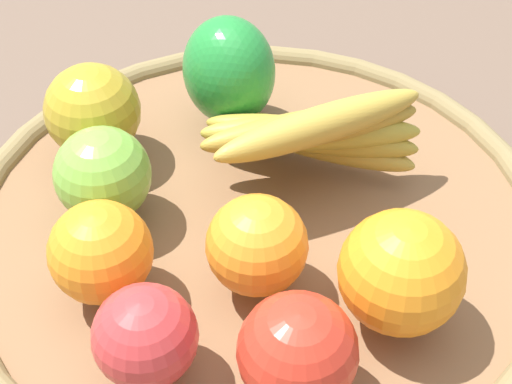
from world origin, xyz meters
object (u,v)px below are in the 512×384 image
Objects in this scene: orange_0 at (401,272)px; orange_1 at (101,252)px; orange_2 at (257,245)px; banana_bunch at (314,133)px; bell_pepper at (229,71)px; apple_0 at (103,174)px; apple_3 at (298,352)px; apple_2 at (93,111)px; apple_1 at (145,336)px.

orange_1 is at bearing 132.20° from orange_0.
orange_2 is 0.10m from orange_0.
banana_bunch is 2.08× the size of orange_0.
bell_pepper is at bearing 55.92° from orange_2.
apple_3 is at bearing -89.54° from apple_0.
apple_2 is 0.28m from orange_0.
orange_1 is 0.20m from orange_0.
apple_2 is at bearing 83.27° from apple_3.
apple_1 is at bearing -114.64° from apple_2.
apple_0 is 1.02× the size of orange_1.
bell_pepper is at bearing -19.84° from apple_2.
bell_pepper is at bearing 77.35° from orange_0.
orange_0 is at bearing -47.80° from orange_1.
apple_0 is at bearing 66.64° from apple_1.
apple_3 is 0.09m from orange_0.
apple_0 is at bearing 107.58° from orange_2.
orange_2 is (-0.11, -0.06, -0.00)m from banana_bunch.
apple_2 is 0.19m from orange_2.
banana_bunch is 2.62× the size of apple_1.
bell_pepper is 1.14× the size of orange_0.
orange_1 is at bearing 142.22° from orange_2.
bell_pepper reaches higher than apple_0.
apple_2 is 0.22m from apple_1.
bell_pepper is (0.19, 0.09, 0.01)m from orange_1.
orange_0 reaches higher than banana_bunch.
apple_2 reaches higher than apple_1.
orange_0 is at bearing -1.76° from apple_3.
orange_0 is at bearing -2.54° from bell_pepper.
banana_bunch is 0.16m from apple_0.
orange_0 reaches higher than orange_1.
bell_pepper is at bearing 92.23° from banana_bunch.
bell_pepper is (-0.00, 0.10, 0.01)m from banana_bunch.
orange_0 is at bearing -66.60° from apple_0.
apple_0 is 0.99× the size of apple_3.
orange_2 is at bearing -23.96° from bell_pepper.
orange_0 reaches higher than apple_0.
apple_0 is (-0.15, 0.07, -0.00)m from banana_bunch.
orange_0 is (0.15, -0.07, 0.01)m from apple_1.
orange_1 is (-0.19, 0.01, -0.00)m from banana_bunch.
banana_bunch reaches higher than apple_2.
apple_3 is 0.77× the size of bell_pepper.
orange_2 reaches higher than apple_1.
orange_2 is (0.04, 0.08, -0.00)m from apple_3.
orange_2 is at bearing -152.68° from banana_bunch.
orange_1 is at bearing -120.77° from apple_2.
orange_0 reaches higher than apple_2.
orange_0 reaches higher than apple_1.
apple_2 is at bearing 91.88° from orange_2.
bell_pepper is at bearing 10.34° from apple_0.
apple_2 is 1.10× the size of orange_2.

